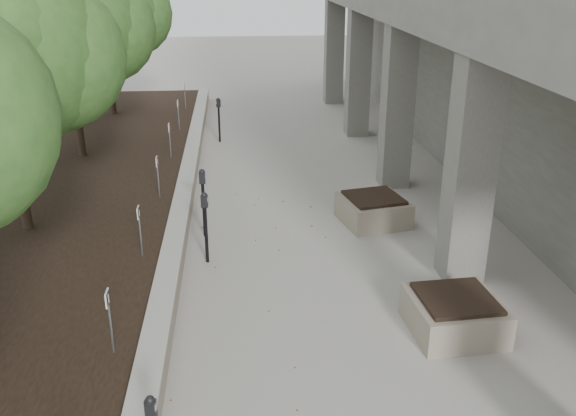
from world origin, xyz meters
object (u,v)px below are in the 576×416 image
crabapple_tree_3 (5,92)px  parking_meter_3 (206,228)px  parking_meter_4 (204,203)px  planter_back (373,209)px  parking_meter_5 (219,120)px  planter_front (455,314)px  crabapple_tree_4 (70,54)px  crabapple_tree_5 (106,33)px

crabapple_tree_3 → parking_meter_3: size_ratio=3.81×
parking_meter_4 → planter_back: (3.66, 0.41, -0.43)m
parking_meter_5 → planter_front: size_ratio=1.07×
parking_meter_4 → parking_meter_5: 7.28m
parking_meter_3 → planter_back: parking_meter_3 is taller
crabapple_tree_3 → parking_meter_5: bearing=63.6°
crabapple_tree_4 → planter_front: crabapple_tree_4 is taller
parking_meter_4 → planter_back: 3.71m
parking_meter_4 → parking_meter_3: bearing=-83.4°
crabapple_tree_5 → crabapple_tree_3: bearing=-90.0°
crabapple_tree_3 → crabapple_tree_4: same height
parking_meter_5 → crabapple_tree_4: bearing=-168.4°
parking_meter_3 → parking_meter_5: (0.12, 8.50, -0.01)m
crabapple_tree_4 → parking_meter_4: crabapple_tree_4 is taller
crabapple_tree_4 → planter_front: size_ratio=4.10×
crabapple_tree_5 → parking_meter_3: bearing=-72.0°
crabapple_tree_3 → planter_front: size_ratio=4.10×
crabapple_tree_3 → crabapple_tree_4: (0.00, 5.00, 0.00)m
crabapple_tree_3 → parking_meter_5: (3.71, 7.45, -2.41)m
crabapple_tree_5 → parking_meter_5: size_ratio=3.85×
crabapple_tree_3 → planter_back: (7.17, 0.59, -2.81)m
crabapple_tree_3 → crabapple_tree_5: size_ratio=1.00×
parking_meter_3 → crabapple_tree_5: bearing=119.9°
crabapple_tree_4 → parking_meter_5: (3.71, 2.45, -2.41)m
planter_back → parking_meter_5: bearing=116.8°
crabapple_tree_4 → parking_meter_3: bearing=-59.3°
crabapple_tree_5 → planter_back: (7.17, -9.41, -2.81)m
parking_meter_5 → planter_back: (3.46, -6.86, -0.40)m
crabapple_tree_4 → planter_back: bearing=-31.6°
parking_meter_5 → parking_meter_4: bearing=-113.5°
crabapple_tree_3 → parking_meter_4: (3.50, 0.18, -2.38)m
crabapple_tree_5 → planter_front: (7.49, -13.79, -2.81)m
crabapple_tree_3 → crabapple_tree_4: bearing=90.0°
parking_meter_4 → planter_front: (3.98, -3.97, -0.43)m
crabapple_tree_3 → planter_back: crabapple_tree_3 is taller
crabapple_tree_3 → parking_meter_4: bearing=2.9°
planter_front → planter_back: (-0.32, 4.38, -0.00)m
crabapple_tree_5 → parking_meter_3: (3.59, -11.05, -2.41)m
parking_meter_4 → crabapple_tree_4: bearing=128.5°
crabapple_tree_3 → parking_meter_4: 4.24m
crabapple_tree_3 → crabapple_tree_5: 10.00m
crabapple_tree_3 → crabapple_tree_4: 5.00m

